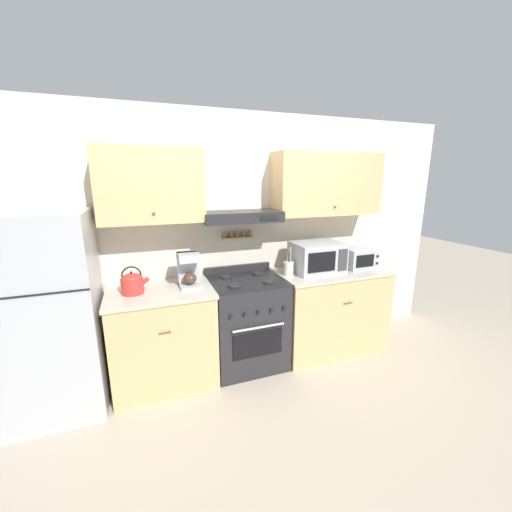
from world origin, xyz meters
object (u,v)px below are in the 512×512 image
object	(u,v)px
coffee_maker	(189,269)
microwave	(317,257)
tea_kettle	(132,283)
utensil_crock	(288,268)
stove_range	(247,322)
refrigerator	(47,316)
toaster_oven	(359,258)

from	to	relation	value
coffee_maker	microwave	distance (m)	1.36
tea_kettle	utensil_crock	xyz separation A→B (m)	(1.50, 0.00, -0.02)
stove_range	microwave	distance (m)	1.01
refrigerator	microwave	distance (m)	2.52
utensil_crock	microwave	bearing A→B (deg)	2.94
refrigerator	coffee_maker	world-z (taller)	refrigerator
stove_range	refrigerator	bearing A→B (deg)	-178.50
utensil_crock	toaster_oven	bearing A→B (deg)	-0.11
coffee_maker	utensil_crock	bearing A→B (deg)	-1.71
utensil_crock	toaster_oven	size ratio (longest dim) A/B	0.85
refrigerator	toaster_oven	bearing A→B (deg)	0.50
coffee_maker	microwave	size ratio (longest dim) A/B	0.61
microwave	toaster_oven	bearing A→B (deg)	-2.12
coffee_maker	utensil_crock	distance (m)	1.01
coffee_maker	utensil_crock	world-z (taller)	coffee_maker
utensil_crock	coffee_maker	bearing A→B (deg)	178.29
tea_kettle	toaster_oven	size ratio (longest dim) A/B	0.70
tea_kettle	utensil_crock	distance (m)	1.50
refrigerator	tea_kettle	world-z (taller)	refrigerator
microwave	stove_range	bearing A→B (deg)	-179.92
tea_kettle	toaster_oven	distance (m)	2.38
refrigerator	utensil_crock	world-z (taller)	refrigerator
microwave	tea_kettle	bearing A→B (deg)	-179.45
coffee_maker	microwave	world-z (taller)	coffee_maker
microwave	toaster_oven	distance (m)	0.53
coffee_maker	utensil_crock	size ratio (longest dim) A/B	1.06
refrigerator	toaster_oven	distance (m)	3.04
stove_range	microwave	world-z (taller)	microwave
tea_kettle	microwave	world-z (taller)	microwave
utensil_crock	toaster_oven	world-z (taller)	utensil_crock
stove_range	refrigerator	xyz separation A→B (m)	(-1.71, -0.04, 0.37)
stove_range	toaster_oven	world-z (taller)	toaster_oven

